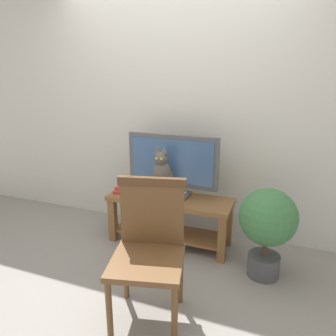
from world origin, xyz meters
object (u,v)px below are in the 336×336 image
Objects in this scene: media_box at (163,195)px; potted_plant at (268,223)px; cat at (163,176)px; tv at (172,164)px; tv_stand at (170,212)px; book_stack at (127,190)px; wooden_chair at (149,241)px.

potted_plant reaches higher than media_box.
cat is at bearing -86.07° from media_box.
potted_plant is (0.93, -0.30, -0.33)m from tv.
potted_plant is at bearing -9.99° from cat.
media_box is at bearing -138.47° from tv_stand.
tv_stand is at bearing 50.56° from cat.
book_stack is (-0.45, -0.10, -0.29)m from tv.
tv is 0.32m from media_box.
cat is at bearing 170.01° from potted_plant.
tv_stand is 1.35× the size of tv.
book_stack is (-0.40, 0.03, -0.21)m from cat.
cat is 1.90× the size of book_stack.
cat is at bearing -129.44° from tv_stand.
wooden_chair reaches higher than media_box.
tv_stand is 0.97m from potted_plant.
wooden_chair is at bearing -77.67° from tv_stand.
cat is 0.60× the size of potted_plant.
potted_plant is (0.98, -0.19, -0.04)m from media_box.
tv_stand is 0.48m from tv.
media_box is at bearing 105.98° from wooden_chair.
tv is 1.17× the size of potted_plant.
tv_stand is 1.58× the size of potted_plant.
potted_plant is (0.93, -0.23, 0.15)m from tv_stand.
potted_plant reaches higher than tv_stand.
wooden_chair is at bearing -74.02° from media_box.
potted_plant is at bearing -18.11° from tv.
tv reaches higher than book_stack.
tv_stand is 1.25× the size of wooden_chair.
potted_plant is (0.72, 0.71, -0.07)m from wooden_chair.
potted_plant is at bearing -14.11° from tv_stand.
tv_stand is at bearing 165.89° from potted_plant.
wooden_chair is (0.21, -1.02, -0.26)m from tv.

